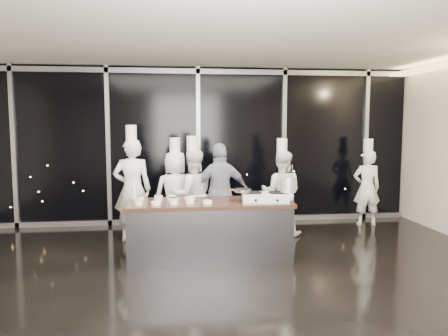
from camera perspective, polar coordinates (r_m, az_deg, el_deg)
The scene contains 15 objects.
ground at distance 5.94m, azimuth -1.09°, elevation -14.49°, with size 9.00×9.00×0.00m, color black.
room_shell at distance 5.59m, azimuth 0.67°, elevation 7.69°, with size 9.02×7.02×3.21m.
window_wall at distance 9.00m, azimuth -3.40°, elevation 2.91°, with size 8.90×0.11×3.20m.
demo_counter at distance 6.66m, azimuth -1.92°, elevation -8.14°, with size 2.46×0.86×0.90m.
stove at distance 6.60m, azimuth 5.39°, elevation -3.77°, with size 0.73×0.50×0.14m.
frying_pan at distance 6.56m, azimuth 2.34°, elevation -2.94°, with size 0.46×0.28×0.04m.
stock_pot at distance 6.60m, azimuth 8.40°, elevation -2.14°, with size 0.23×0.23×0.23m, color silver.
prep_bowls at distance 6.60m, azimuth -7.29°, elevation -4.13°, with size 1.15×0.68×0.05m.
squeeze_bottle at distance 6.88m, azimuth -11.70°, elevation -3.00°, with size 0.07×0.07×0.25m.
chef_far_left at distance 7.83m, azimuth -11.88°, elevation -2.65°, with size 0.68×0.47×2.03m.
chef_left at distance 7.93m, azimuth -6.37°, elevation -3.31°, with size 0.85×0.63×1.81m.
chef_center at distance 7.65m, azimuth -4.12°, elevation -3.50°, with size 0.88×0.74×1.85m.
guest at distance 7.60m, azimuth -0.44°, elevation -3.23°, with size 1.07×0.58×1.72m.
chef_right at distance 8.14m, azimuth 7.50°, elevation -3.16°, with size 0.91×0.81×1.79m.
chef_side at distance 9.28m, azimuth 18.15°, elevation -2.31°, with size 0.58×0.40×1.75m.
Camera 1 is at (-0.58, -5.54, 2.08)m, focal length 35.00 mm.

